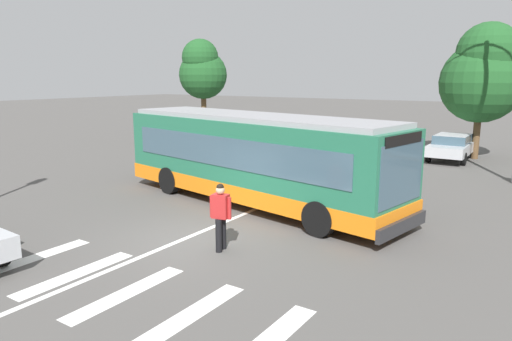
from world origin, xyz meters
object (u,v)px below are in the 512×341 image
object	(u,v)px
parked_car_champagne	(398,142)
parked_car_red	(349,138)
parked_car_blue	(310,135)
parked_car_silver	(452,145)
background_tree_right	(483,74)
city_transit_bus	(253,158)
background_tree_left	(202,70)
pedestrian_crossing_street	(221,213)

from	to	relation	value
parked_car_champagne	parked_car_red	bearing A→B (deg)	-179.16
parked_car_blue	parked_car_silver	size ratio (longest dim) A/B	1.02
parked_car_red	background_tree_right	bearing A→B (deg)	10.57
parked_car_blue	parked_car_silver	distance (m)	8.32
parked_car_silver	background_tree_right	xyz separation A→B (m)	(1.02, 1.02, 3.67)
parked_car_silver	parked_car_red	bearing A→B (deg)	-177.70
city_transit_bus	parked_car_champagne	size ratio (longest dim) A/B	2.47
parked_car_silver	background_tree_right	size ratio (longest dim) A/B	0.64
city_transit_bus	parked_car_blue	xyz separation A→B (m)	(-4.49, 12.94, -0.82)
background_tree_right	parked_car_red	bearing A→B (deg)	-169.43
parked_car_blue	parked_car_champagne	size ratio (longest dim) A/B	1.00
background_tree_left	background_tree_right	bearing A→B (deg)	6.98
city_transit_bus	pedestrian_crossing_street	xyz separation A→B (m)	(1.81, -4.14, -0.62)
parked_car_red	background_tree_right	distance (m)	7.76
background_tree_right	background_tree_left	bearing A→B (deg)	-173.02
background_tree_right	city_transit_bus	bearing A→B (deg)	-109.12
parked_car_red	city_transit_bus	bearing A→B (deg)	-81.70
pedestrian_crossing_street	parked_car_silver	world-z (taller)	pedestrian_crossing_street
parked_car_blue	parked_car_silver	xyz separation A→B (m)	(8.32, 0.05, 0.00)
pedestrian_crossing_street	parked_car_champagne	distance (m)	16.95
city_transit_bus	background_tree_left	distance (m)	17.37
parked_car_red	background_tree_left	size ratio (longest dim) A/B	0.67
parked_car_blue	background_tree_right	size ratio (longest dim) A/B	0.65
city_transit_bus	parked_car_champagne	distance (m)	12.87
pedestrian_crossing_street	parked_car_silver	xyz separation A→B (m)	(2.02, 17.12, -0.20)
city_transit_bus	background_tree_right	xyz separation A→B (m)	(4.86, 14.01, 2.85)
parked_car_red	background_tree_left	world-z (taller)	background_tree_left
parked_car_blue	parked_car_red	distance (m)	2.64
parked_car_champagne	pedestrian_crossing_street	bearing A→B (deg)	-87.43
pedestrian_crossing_street	parked_car_silver	bearing A→B (deg)	83.26
parked_car_blue	parked_car_red	size ratio (longest dim) A/B	1.01
city_transit_bus	parked_car_blue	distance (m)	13.72
parked_car_champagne	background_tree_right	world-z (taller)	background_tree_right
parked_car_silver	background_tree_left	bearing A→B (deg)	-176.19
parked_car_silver	background_tree_right	bearing A→B (deg)	45.01
parked_car_red	parked_car_champagne	bearing A→B (deg)	0.84
parked_car_silver	city_transit_bus	bearing A→B (deg)	-106.44
city_transit_bus	background_tree_left	world-z (taller)	background_tree_left
pedestrian_crossing_street	parked_car_red	xyz separation A→B (m)	(-3.67, 16.89, -0.20)
parked_car_champagne	background_tree_left	world-z (taller)	background_tree_left
parked_car_blue	background_tree_left	bearing A→B (deg)	-172.49
pedestrian_crossing_street	parked_car_silver	size ratio (longest dim) A/B	0.38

